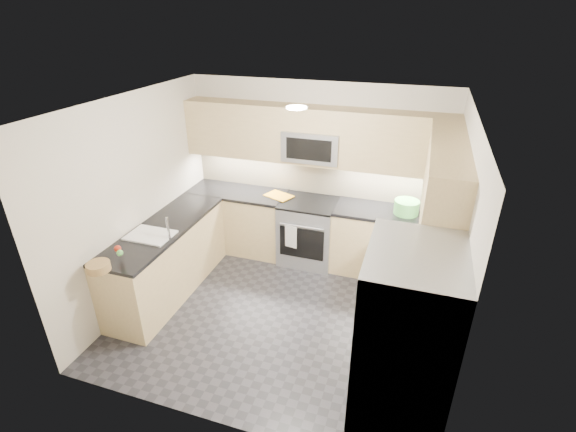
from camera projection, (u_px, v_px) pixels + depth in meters
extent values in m
cube|color=#242429|center=(279.00, 312.00, 5.09)|extent=(3.60, 3.20, 0.00)
cube|color=beige|center=(277.00, 105.00, 3.97)|extent=(3.60, 3.20, 0.02)
cube|color=beige|center=(315.00, 172.00, 5.89)|extent=(3.60, 0.02, 2.50)
cube|color=beige|center=(208.00, 313.00, 3.17)|extent=(3.60, 0.02, 2.50)
cube|color=beige|center=(138.00, 200.00, 5.03)|extent=(0.02, 3.20, 2.50)
cube|color=beige|center=(453.00, 248.00, 4.03)|extent=(0.02, 3.20, 2.50)
cube|color=tan|center=(239.00, 221.00, 6.30)|extent=(1.42, 0.60, 0.90)
cube|color=tan|center=(385.00, 243.00, 5.69)|extent=(1.42, 0.60, 0.90)
cube|color=tan|center=(411.00, 299.00, 4.60)|extent=(0.60, 1.70, 0.90)
cube|color=tan|center=(168.00, 260.00, 5.30)|extent=(0.60, 2.00, 0.90)
cube|color=black|center=(237.00, 192.00, 6.09)|extent=(1.42, 0.63, 0.04)
cube|color=black|center=(389.00, 213.00, 5.48)|extent=(1.42, 0.63, 0.04)
cube|color=black|center=(417.00, 263.00, 4.39)|extent=(0.63, 1.70, 0.04)
cube|color=black|center=(163.00, 228.00, 5.09)|extent=(0.63, 2.00, 0.04)
cube|color=tan|center=(313.00, 136.00, 5.48)|extent=(3.60, 0.35, 0.75)
cube|color=tan|center=(444.00, 180.00, 4.05)|extent=(0.35, 1.95, 0.75)
cube|color=#C5B38E|center=(315.00, 176.00, 5.91)|extent=(3.60, 0.01, 0.51)
cube|color=#C5B38E|center=(451.00, 232.00, 4.44)|extent=(0.01, 2.30, 0.51)
cube|color=#94969B|center=(308.00, 232.00, 5.97)|extent=(0.76, 0.65, 0.91)
cube|color=black|center=(309.00, 203.00, 5.76)|extent=(0.76, 0.65, 0.03)
cube|color=black|center=(302.00, 243.00, 5.69)|extent=(0.62, 0.02, 0.45)
cylinder|color=#B2B5BA|center=(301.00, 227.00, 5.55)|extent=(0.60, 0.02, 0.02)
cube|color=gray|center=(313.00, 145.00, 5.52)|extent=(0.76, 0.40, 0.40)
cube|color=black|center=(308.00, 150.00, 5.34)|extent=(0.60, 0.01, 0.28)
cube|color=#A1A4A8|center=(403.00, 350.00, 3.30)|extent=(0.70, 0.90, 1.80)
cylinder|color=#B2B5BA|center=(353.00, 350.00, 3.23)|extent=(0.02, 0.02, 1.20)
cylinder|color=#B2B5BA|center=(360.00, 321.00, 3.54)|extent=(0.02, 0.02, 1.20)
cube|color=white|center=(151.00, 240.00, 4.90)|extent=(0.52, 0.38, 0.16)
cylinder|color=silver|center=(168.00, 229.00, 4.74)|extent=(0.03, 0.03, 0.28)
cylinder|color=#4DA446|center=(406.00, 207.00, 5.37)|extent=(0.42, 0.42, 0.18)
cube|color=orange|center=(279.00, 196.00, 5.90)|extent=(0.44, 0.38, 0.01)
cylinder|color=#A7814E|center=(98.00, 267.00, 4.21)|extent=(0.28, 0.28, 0.09)
sphere|color=#9D2312|center=(118.00, 249.00, 4.39)|extent=(0.07, 0.07, 0.07)
sphere|color=#4FA346|center=(120.00, 253.00, 4.32)|extent=(0.07, 0.07, 0.07)
cube|color=white|center=(291.00, 237.00, 5.65)|extent=(0.17, 0.04, 0.32)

